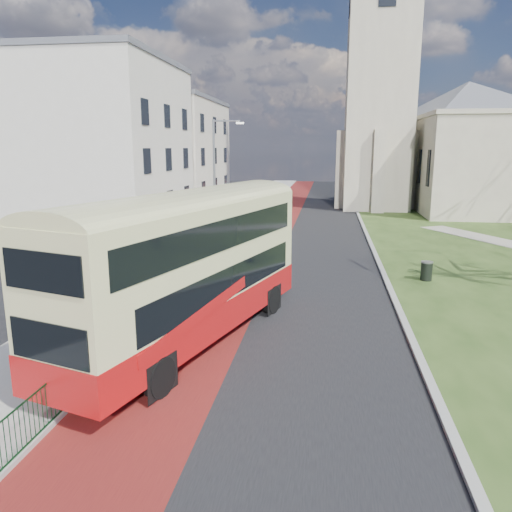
# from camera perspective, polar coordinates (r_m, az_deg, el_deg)

# --- Properties ---
(ground) EXTENTS (160.00, 160.00, 0.00)m
(ground) POSITION_cam_1_polar(r_m,az_deg,el_deg) (17.06, -3.26, -9.41)
(ground) COLOR black
(ground) RESTS_ON ground
(road_carriageway) EXTENTS (9.00, 120.00, 0.01)m
(road_carriageway) POSITION_cam_1_polar(r_m,az_deg,el_deg) (36.11, 5.38, 2.21)
(road_carriageway) COLOR black
(road_carriageway) RESTS_ON ground
(bus_lane) EXTENTS (3.40, 120.00, 0.01)m
(bus_lane) POSITION_cam_1_polar(r_m,az_deg,el_deg) (36.34, 1.12, 2.33)
(bus_lane) COLOR #591414
(bus_lane) RESTS_ON ground
(pavement_west) EXTENTS (4.00, 120.00, 0.12)m
(pavement_west) POSITION_cam_1_polar(r_m,az_deg,el_deg) (36.99, -4.73, 2.55)
(pavement_west) COLOR gray
(pavement_west) RESTS_ON ground
(kerb_west) EXTENTS (0.25, 120.00, 0.13)m
(kerb_west) POSITION_cam_1_polar(r_m,az_deg,el_deg) (36.59, -1.68, 2.49)
(kerb_west) COLOR #999993
(kerb_west) RESTS_ON ground
(kerb_east) EXTENTS (0.25, 80.00, 0.13)m
(kerb_east) POSITION_cam_1_polar(r_m,az_deg,el_deg) (38.14, 12.46, 2.61)
(kerb_east) COLOR #999993
(kerb_east) RESTS_ON ground
(pedestrian_railing) EXTENTS (0.07, 24.00, 1.12)m
(pedestrian_railing) POSITION_cam_1_polar(r_m,az_deg,el_deg) (21.26, -8.96, -3.54)
(pedestrian_railing) COLOR #0C3717
(pedestrian_railing) RESTS_ON ground
(gothic_church) EXTENTS (16.38, 18.00, 40.00)m
(gothic_church) POSITION_cam_1_polar(r_m,az_deg,el_deg) (54.76, 19.04, 18.84)
(gothic_church) COLOR gray
(gothic_church) RESTS_ON ground
(street_block_near) EXTENTS (10.30, 14.30, 13.00)m
(street_block_near) POSITION_cam_1_polar(r_m,az_deg,el_deg) (41.28, -16.81, 12.09)
(street_block_near) COLOR beige
(street_block_near) RESTS_ON ground
(street_block_far) EXTENTS (10.30, 16.30, 11.50)m
(street_block_far) POSITION_cam_1_polar(r_m,az_deg,el_deg) (56.22, -9.81, 11.59)
(street_block_far) COLOR beige
(street_block_far) RESTS_ON ground
(streetlamp) EXTENTS (2.13, 0.18, 8.00)m
(streetlamp) POSITION_cam_1_polar(r_m,az_deg,el_deg) (34.40, -4.54, 9.43)
(streetlamp) COLOR gray
(streetlamp) RESTS_ON pavement_west
(bus) EXTENTS (5.84, 11.74, 4.79)m
(bus) POSITION_cam_1_polar(r_m,az_deg,el_deg) (16.03, -7.64, -0.68)
(bus) COLOR #9B0E0F
(bus) RESTS_ON ground
(litter_bin) EXTENTS (0.74, 0.74, 0.92)m
(litter_bin) POSITION_cam_1_polar(r_m,az_deg,el_deg) (25.30, 18.91, -1.62)
(litter_bin) COLOR black
(litter_bin) RESTS_ON grass_green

